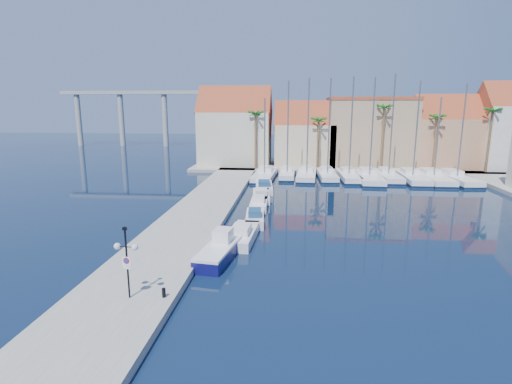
# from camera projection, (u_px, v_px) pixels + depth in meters

# --- Properties ---
(ground) EXTENTS (260.00, 260.00, 0.00)m
(ground) POSITION_uv_depth(u_px,v_px,m) (288.00, 284.00, 24.16)
(ground) COLOR black
(ground) RESTS_ON ground
(quay_west) EXTENTS (6.00, 77.00, 0.50)m
(quay_west) POSITION_uv_depth(u_px,v_px,m) (196.00, 216.00, 38.08)
(quay_west) COLOR gray
(quay_west) RESTS_ON ground
(shore_north) EXTENTS (54.00, 16.00, 0.50)m
(shore_north) POSITION_uv_depth(u_px,v_px,m) (350.00, 166.00, 69.87)
(shore_north) COLOR gray
(shore_north) RESTS_ON ground
(lamp_post) EXTENTS (1.35, 0.44, 3.97)m
(lamp_post) POSITION_uv_depth(u_px,v_px,m) (126.00, 252.00, 20.88)
(lamp_post) COLOR black
(lamp_post) RESTS_ON quay_west
(bollard) EXTENTS (0.20, 0.20, 0.51)m
(bollard) POSITION_uv_depth(u_px,v_px,m) (164.00, 293.00, 21.42)
(bollard) COLOR black
(bollard) RESTS_ON quay_west
(fishing_boat) EXTENTS (2.59, 5.73, 1.94)m
(fishing_boat) POSITION_uv_depth(u_px,v_px,m) (219.00, 251.00, 27.96)
(fishing_boat) COLOR #0E0D50
(fishing_boat) RESTS_ON ground
(motorboat_west_0) EXTENTS (2.25, 6.15, 1.40)m
(motorboat_west_0) POSITION_uv_depth(u_px,v_px,m) (242.00, 234.00, 31.90)
(motorboat_west_0) COLOR white
(motorboat_west_0) RESTS_ON ground
(motorboat_west_1) EXTENTS (2.01, 5.17, 1.40)m
(motorboat_west_1) POSITION_uv_depth(u_px,v_px,m) (255.00, 218.00, 36.74)
(motorboat_west_1) COLOR white
(motorboat_west_1) RESTS_ON ground
(motorboat_west_2) EXTENTS (1.88, 5.43, 1.40)m
(motorboat_west_2) POSITION_uv_depth(u_px,v_px,m) (259.00, 203.00, 42.10)
(motorboat_west_2) COLOR white
(motorboat_west_2) RESTS_ON ground
(motorboat_west_3) EXTENTS (2.41, 6.06, 1.40)m
(motorboat_west_3) POSITION_uv_depth(u_px,v_px,m) (261.00, 196.00, 45.70)
(motorboat_west_3) COLOR white
(motorboat_west_3) RESTS_ON ground
(motorboat_west_4) EXTENTS (2.67, 6.60, 1.40)m
(motorboat_west_4) POSITION_uv_depth(u_px,v_px,m) (264.00, 187.00, 50.72)
(motorboat_west_4) COLOR white
(motorboat_west_4) RESTS_ON ground
(sailboat_0) EXTENTS (3.48, 11.08, 11.64)m
(sailboat_0) POSITION_uv_depth(u_px,v_px,m) (265.00, 175.00, 59.25)
(sailboat_0) COLOR white
(sailboat_0) RESTS_ON ground
(sailboat_1) EXTENTS (2.32, 8.22, 14.09)m
(sailboat_1) POSITION_uv_depth(u_px,v_px,m) (287.00, 173.00, 59.81)
(sailboat_1) COLOR white
(sailboat_1) RESTS_ON ground
(sailboat_2) EXTENTS (3.38, 10.29, 14.43)m
(sailboat_2) POSITION_uv_depth(u_px,v_px,m) (307.00, 174.00, 59.35)
(sailboat_2) COLOR white
(sailboat_2) RESTS_ON ground
(sailboat_3) EXTENTS (2.77, 9.43, 14.36)m
(sailboat_3) POSITION_uv_depth(u_px,v_px,m) (327.00, 175.00, 59.05)
(sailboat_3) COLOR white
(sailboat_3) RESTS_ON ground
(sailboat_4) EXTENTS (2.94, 9.83, 14.54)m
(sailboat_4) POSITION_uv_depth(u_px,v_px,m) (348.00, 175.00, 58.34)
(sailboat_4) COLOR white
(sailboat_4) RESTS_ON ground
(sailboat_5) EXTENTS (3.67, 12.07, 14.40)m
(sailboat_5) POSITION_uv_depth(u_px,v_px,m) (369.00, 176.00, 57.67)
(sailboat_5) COLOR white
(sailboat_5) RESTS_ON ground
(sailboat_6) EXTENTS (2.73, 10.04, 14.94)m
(sailboat_6) POSITION_uv_depth(u_px,v_px,m) (387.00, 175.00, 58.32)
(sailboat_6) COLOR white
(sailboat_6) RESTS_ON ground
(sailboat_7) EXTENTS (3.06, 11.05, 13.93)m
(sailboat_7) POSITION_uv_depth(u_px,v_px,m) (411.00, 177.00, 57.31)
(sailboat_7) COLOR white
(sailboat_7) RESTS_ON ground
(sailboat_8) EXTENTS (3.07, 11.52, 11.75)m
(sailboat_8) POSITION_uv_depth(u_px,v_px,m) (432.00, 177.00, 57.18)
(sailboat_8) COLOR white
(sailboat_8) RESTS_ON ground
(sailboat_9) EXTENTS (3.83, 11.18, 13.47)m
(sailboat_9) POSITION_uv_depth(u_px,v_px,m) (455.00, 178.00, 56.58)
(sailboat_9) COLOR white
(sailboat_9) RESTS_ON ground
(building_0) EXTENTS (12.30, 9.00, 13.50)m
(building_0) POSITION_uv_depth(u_px,v_px,m) (236.00, 130.00, 69.44)
(building_0) COLOR beige
(building_0) RESTS_ON shore_north
(building_1) EXTENTS (10.30, 8.00, 11.00)m
(building_1) POSITION_uv_depth(u_px,v_px,m) (305.00, 137.00, 68.58)
(building_1) COLOR beige
(building_1) RESTS_ON shore_north
(building_2) EXTENTS (14.20, 10.20, 11.50)m
(building_2) POSITION_uv_depth(u_px,v_px,m) (369.00, 132.00, 68.32)
(building_2) COLOR tan
(building_2) RESTS_ON shore_north
(building_3) EXTENTS (10.30, 8.00, 12.00)m
(building_3) POSITION_uv_depth(u_px,v_px,m) (444.00, 135.00, 66.32)
(building_3) COLOR tan
(building_3) RESTS_ON shore_north
(building_4) EXTENTS (8.30, 8.00, 14.00)m
(building_4) POSITION_uv_depth(u_px,v_px,m) (505.00, 129.00, 64.27)
(building_4) COLOR silver
(building_4) RESTS_ON shore_north
(palm_0) EXTENTS (2.60, 2.60, 10.15)m
(palm_0) POSITION_uv_depth(u_px,v_px,m) (256.00, 115.00, 63.66)
(palm_0) COLOR brown
(palm_0) RESTS_ON shore_north
(palm_1) EXTENTS (2.60, 2.60, 9.15)m
(palm_1) POSITION_uv_depth(u_px,v_px,m) (319.00, 122.00, 62.93)
(palm_1) COLOR brown
(palm_1) RESTS_ON shore_north
(palm_2) EXTENTS (2.60, 2.60, 11.15)m
(palm_2) POSITION_uv_depth(u_px,v_px,m) (384.00, 110.00, 61.60)
(palm_2) COLOR brown
(palm_2) RESTS_ON shore_north
(palm_3) EXTENTS (2.60, 2.60, 9.65)m
(palm_3) POSITION_uv_depth(u_px,v_px,m) (437.00, 119.00, 61.15)
(palm_3) COLOR brown
(palm_3) RESTS_ON shore_north
(palm_4) EXTENTS (2.60, 2.60, 10.65)m
(palm_4) POSITION_uv_depth(u_px,v_px,m) (493.00, 113.00, 60.21)
(palm_4) COLOR brown
(palm_4) RESTS_ON shore_north
(viaduct) EXTENTS (48.00, 2.20, 14.45)m
(viaduct) POSITION_uv_depth(u_px,v_px,m) (146.00, 107.00, 105.41)
(viaduct) COLOR #9E9E99
(viaduct) RESTS_ON ground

